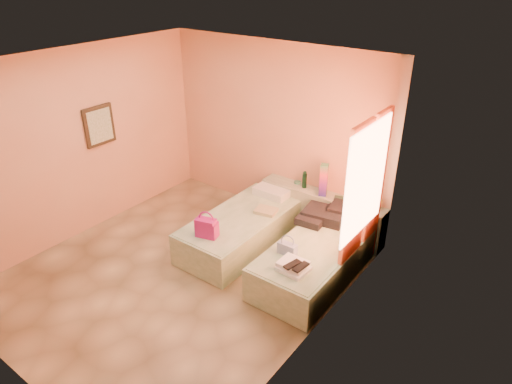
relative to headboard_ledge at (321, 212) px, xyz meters
The scene contains 16 objects.
ground 2.34m from the headboard_ledge, 114.90° to the right, with size 4.50×4.50×0.00m, color tan.
room_walls 2.25m from the headboard_ledge, 116.65° to the right, with size 4.02×4.51×2.81m.
headboard_ledge is the anchor object (origin of this frame).
bed_left 1.29m from the headboard_ledge, 125.53° to the right, with size 0.90×2.00×0.50m, color beige.
bed_right 1.18m from the headboard_ledge, 63.43° to the right, with size 0.90×2.00×0.50m, color beige.
water_bottle 0.56m from the headboard_ledge, behind, with size 0.07×0.07×0.26m, color #163C26.
rainbow_box 0.58m from the headboard_ledge, 55.06° to the right, with size 0.11×0.11×0.51m, color #B61674.
small_dish 0.61m from the headboard_ledge, behind, with size 0.11×0.11×0.03m, color #488566.
green_book 0.45m from the headboard_ledge, ahead, with size 0.17×0.12×0.03m, color #22402D.
flower_vase 0.96m from the headboard_ledge, ahead, with size 0.22×0.22×0.28m, color silver.
magenta_handbag 1.95m from the headboard_ledge, 113.58° to the right, with size 0.29×0.16×0.27m, color #B61674.
khaki_garment 0.94m from the headboard_ledge, 123.33° to the right, with size 0.31×0.25×0.05m, color tan.
clothes_pile 0.61m from the headboard_ledge, 51.68° to the right, with size 0.63×0.63×0.19m, color black.
blue_handbag 1.53m from the headboard_ledge, 77.44° to the right, with size 0.25×0.11×0.16m, color #4461A4.
towel_stack 1.81m from the headboard_ledge, 71.43° to the right, with size 0.35×0.30×0.10m, color white.
sandal_pair 1.88m from the headboard_ledge, 70.08° to the right, with size 0.17×0.23×0.02m, color black.
Camera 1 is at (3.84, -3.45, 3.87)m, focal length 32.00 mm.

